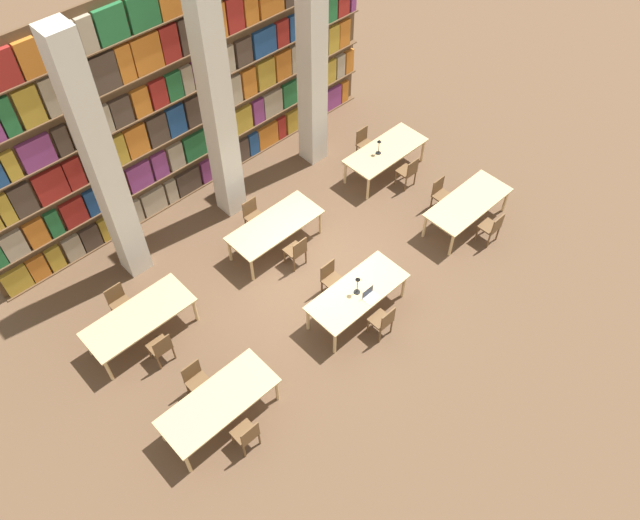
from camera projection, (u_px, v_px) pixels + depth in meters
ground_plane at (316, 276)px, 14.26m from camera, size 40.00×40.00×0.00m
bookshelf_bank at (186, 95)px, 14.17m from camera, size 10.92×0.35×5.50m
pillar_left at (103, 168)px, 12.16m from camera, size 0.54×0.54×6.00m
pillar_center at (217, 107)px, 13.40m from camera, size 0.54×0.54×6.00m
pillar_right at (312, 58)px, 14.63m from camera, size 0.54×0.54×6.00m
reading_table_0 at (219, 402)px, 11.49m from camera, size 2.27×0.97×0.74m
chair_0 at (247, 434)px, 11.28m from camera, size 0.42×0.40×0.90m
chair_1 at (196, 380)px, 11.99m from camera, size 0.42×0.40×0.90m
reading_table_1 at (357, 293)px, 13.10m from camera, size 2.27×0.97×0.74m
chair_2 at (383, 321)px, 12.87m from camera, size 0.42×0.40×0.90m
chair_3 at (331, 278)px, 13.59m from camera, size 0.42×0.40×0.90m
desk_lamp_0 at (358, 282)px, 12.78m from camera, size 0.14×0.14×0.49m
laptop at (370, 296)px, 12.91m from camera, size 0.32×0.22×0.21m
reading_table_2 at (468, 204)px, 14.80m from camera, size 2.27×0.97×0.74m
chair_4 at (492, 227)px, 14.57m from camera, size 0.42×0.40×0.90m
chair_5 at (441, 194)px, 15.28m from camera, size 0.42×0.40×0.90m
reading_table_3 at (139, 318)px, 12.69m from camera, size 2.27×0.97×0.74m
chair_6 at (161, 347)px, 12.46m from camera, size 0.42×0.40×0.90m
chair_7 at (120, 302)px, 13.18m from camera, size 0.42×0.40×0.90m
reading_table_4 at (275, 226)px, 14.33m from camera, size 2.27×0.97×0.74m
chair_8 at (297, 251)px, 14.10m from camera, size 0.42×0.40×0.90m
chair_9 at (253, 215)px, 14.81m from camera, size 0.42×0.40×0.90m
reading_table_5 at (386, 152)px, 16.01m from camera, size 2.27×0.97×0.74m
chair_10 at (408, 171)px, 15.81m from camera, size 0.42×0.40×0.90m
chair_11 at (365, 143)px, 16.52m from camera, size 0.42×0.40×0.90m
desk_lamp_1 at (379, 144)px, 15.65m from camera, size 0.14×0.14×0.43m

